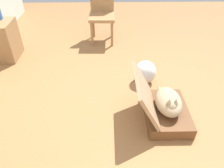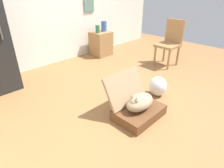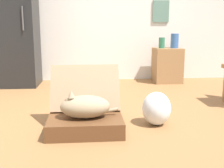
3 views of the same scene
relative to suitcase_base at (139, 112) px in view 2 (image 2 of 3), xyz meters
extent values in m
plane|color=olive|center=(0.35, 0.45, -0.07)|extent=(7.68, 7.68, 0.00)
cube|color=silver|center=(0.35, 2.71, 1.23)|extent=(6.40, 0.12, 2.60)
cube|color=slate|center=(1.34, 2.64, 1.15)|extent=(0.29, 0.02, 0.38)
cube|color=brown|center=(0.00, 0.00, 0.00)|extent=(0.66, 0.47, 0.14)
cube|color=#9B7756|center=(0.00, 0.26, 0.28)|extent=(0.66, 0.25, 0.43)
ellipsoid|color=#998466|center=(0.00, 0.00, 0.17)|extent=(0.44, 0.28, 0.20)
sphere|color=#998466|center=(-0.12, 0.00, 0.21)|extent=(0.12, 0.12, 0.12)
cone|color=#998466|center=(-0.12, -0.03, 0.29)|extent=(0.05, 0.05, 0.05)
cone|color=#998466|center=(-0.12, 0.03, 0.29)|extent=(0.05, 0.05, 0.05)
cylinder|color=#998466|center=(0.20, 0.04, 0.11)|extent=(0.20, 0.03, 0.07)
ellipsoid|color=silver|center=(0.68, 0.15, 0.09)|extent=(0.28, 0.29, 0.32)
cylinder|color=#4C4C4C|center=(-0.91, 1.91, 0.99)|extent=(0.02, 0.02, 0.35)
cube|color=olive|center=(1.39, 2.30, 0.22)|extent=(0.46, 0.43, 0.59)
cylinder|color=#2D7051|center=(1.28, 2.28, 0.61)|extent=(0.10, 0.10, 0.18)
cylinder|color=#38609E|center=(1.51, 2.30, 0.64)|extent=(0.13, 0.13, 0.24)
cylinder|color=olive|center=(1.75, 0.92, 0.15)|extent=(0.04, 0.04, 0.43)
cylinder|color=olive|center=(1.74, 0.58, 0.15)|extent=(0.04, 0.04, 0.43)
cylinder|color=olive|center=(2.12, 0.92, 0.15)|extent=(0.04, 0.04, 0.43)
cylinder|color=olive|center=(2.12, 0.57, 0.15)|extent=(0.04, 0.04, 0.43)
cube|color=olive|center=(1.93, 0.75, 0.39)|extent=(0.48, 0.44, 0.05)
cube|color=olive|center=(2.14, 0.74, 0.66)|extent=(0.05, 0.41, 0.49)
camera|label=1|loc=(-1.75, 0.64, 1.77)|focal=35.26mm
camera|label=2|loc=(-1.75, -1.23, 1.54)|focal=30.44mm
camera|label=3|loc=(0.03, -2.39, 0.85)|focal=44.85mm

